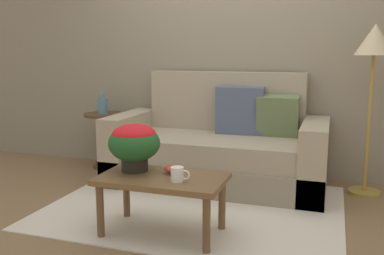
% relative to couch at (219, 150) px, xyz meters
% --- Properties ---
extents(ground_plane, '(14.00, 14.00, 0.00)m').
position_rel_couch_xyz_m(ground_plane, '(-0.01, -0.78, -0.33)').
color(ground_plane, brown).
extents(wall_back, '(6.40, 0.12, 2.92)m').
position_rel_couch_xyz_m(wall_back, '(-0.01, 0.50, 1.13)').
color(wall_back, gray).
rests_on(wall_back, ground).
extents(area_rug, '(2.34, 1.80, 0.01)m').
position_rel_couch_xyz_m(area_rug, '(-0.01, -0.70, -0.33)').
color(area_rug, beige).
rests_on(area_rug, ground).
extents(couch, '(2.04, 0.93, 1.07)m').
position_rel_couch_xyz_m(couch, '(0.00, 0.00, 0.00)').
color(couch, gray).
rests_on(couch, ground).
extents(coffee_table, '(0.87, 0.50, 0.42)m').
position_rel_couch_xyz_m(coffee_table, '(-0.07, -1.28, 0.03)').
color(coffee_table, brown).
rests_on(coffee_table, ground).
extents(side_table, '(0.43, 0.43, 0.61)m').
position_rel_couch_xyz_m(side_table, '(-1.35, 0.16, 0.08)').
color(side_table, '#4C331E').
rests_on(side_table, ground).
extents(floor_lamp, '(0.33, 0.33, 1.50)m').
position_rel_couch_xyz_m(floor_lamp, '(1.33, 0.11, 0.92)').
color(floor_lamp, olive).
rests_on(floor_lamp, ground).
extents(potted_plant, '(0.37, 0.37, 0.34)m').
position_rel_couch_xyz_m(potted_plant, '(-0.31, -1.21, 0.30)').
color(potted_plant, black).
rests_on(potted_plant, coffee_table).
extents(coffee_mug, '(0.13, 0.09, 0.10)m').
position_rel_couch_xyz_m(coffee_mug, '(0.07, -1.36, 0.14)').
color(coffee_mug, white).
rests_on(coffee_mug, coffee_table).
extents(snack_bowl, '(0.11, 0.11, 0.06)m').
position_rel_couch_xyz_m(snack_bowl, '(-0.03, -1.20, 0.12)').
color(snack_bowl, '#B2382D').
rests_on(snack_bowl, coffee_table).
extents(table_vase, '(0.11, 0.11, 0.22)m').
position_rel_couch_xyz_m(table_vase, '(-1.35, 0.15, 0.36)').
color(table_vase, slate).
rests_on(table_vase, side_table).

